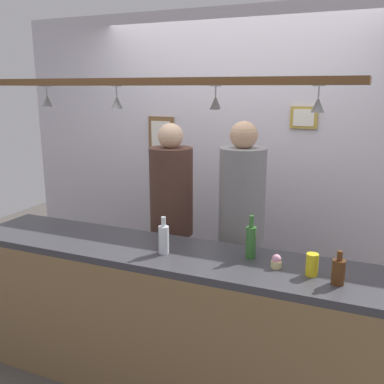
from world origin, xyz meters
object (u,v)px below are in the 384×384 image
object	(u,v)px
picture_frame_caricature	(161,135)
picture_frame_upper_small	(304,118)
cupcake	(276,262)
drink_can	(312,265)
bottle_beer_brown_stubby	(338,271)
bottle_soda_clear	(164,239)
bottle_beer_green_import	(251,241)
person_right_grey_shirt	(242,213)
person_left_brown_shirt	(171,207)

from	to	relation	value
picture_frame_caricature	picture_frame_upper_small	distance (m)	1.33
cupcake	drink_can	bearing A→B (deg)	-7.15
drink_can	cupcake	world-z (taller)	drink_can
bottle_beer_brown_stubby	bottle_soda_clear	bearing A→B (deg)	178.31
bottle_soda_clear	drink_can	size ratio (longest dim) A/B	1.89
bottle_beer_green_import	bottle_beer_brown_stubby	bearing A→B (deg)	-17.99
person_right_grey_shirt	bottle_soda_clear	bearing A→B (deg)	-108.88
person_left_brown_shirt	picture_frame_upper_small	xyz separation A→B (m)	(0.88, 0.69, 0.68)
bottle_beer_brown_stubby	picture_frame_caricature	distance (m)	2.35
bottle_soda_clear	picture_frame_caricature	world-z (taller)	picture_frame_caricature
person_right_grey_shirt	bottle_beer_brown_stubby	world-z (taller)	person_right_grey_shirt
bottle_beer_green_import	picture_frame_upper_small	bearing A→B (deg)	87.34
picture_frame_upper_small	person_left_brown_shirt	bearing A→B (deg)	-141.99
person_left_brown_shirt	bottle_beer_green_import	world-z (taller)	person_left_brown_shirt
cupcake	picture_frame_caricature	size ratio (longest dim) A/B	0.23
person_right_grey_shirt	bottle_beer_brown_stubby	bearing A→B (deg)	-46.64
person_right_grey_shirt	picture_frame_caricature	world-z (taller)	person_right_grey_shirt
person_right_grey_shirt	person_left_brown_shirt	bearing A→B (deg)	180.00
bottle_beer_green_import	cupcake	xyz separation A→B (m)	(0.17, -0.08, -0.07)
person_right_grey_shirt	picture_frame_caricature	distance (m)	1.31
person_right_grey_shirt	cupcake	distance (m)	0.83
person_left_brown_shirt	bottle_beer_green_import	distance (m)	1.04
picture_frame_upper_small	bottle_beer_brown_stubby	bearing A→B (deg)	-73.31
picture_frame_upper_small	cupcake	bearing A→B (deg)	-85.50
cupcake	picture_frame_upper_small	bearing A→B (deg)	94.50
cupcake	picture_frame_caricature	distance (m)	2.06
bottle_soda_clear	cupcake	bearing A→B (deg)	4.34
bottle_beer_brown_stubby	bottle_soda_clear	world-z (taller)	bottle_soda_clear
bottle_beer_green_import	picture_frame_upper_small	xyz separation A→B (m)	(0.06, 1.32, 0.64)
person_left_brown_shirt	bottle_soda_clear	size ratio (longest dim) A/B	7.26
bottle_beer_green_import	bottle_soda_clear	bearing A→B (deg)	-165.09
bottle_beer_green_import	drink_can	world-z (taller)	bottle_beer_green_import
person_left_brown_shirt	person_right_grey_shirt	xyz separation A→B (m)	(0.58, -0.00, 0.02)
person_left_brown_shirt	picture_frame_caricature	distance (m)	0.95
person_left_brown_shirt	bottle_beer_green_import	size ratio (longest dim) A/B	6.42
bottle_soda_clear	cupcake	world-z (taller)	bottle_soda_clear
bottle_beer_green_import	picture_frame_upper_small	size ratio (longest dim) A/B	1.18
person_right_grey_shirt	bottle_beer_green_import	world-z (taller)	person_right_grey_shirt
bottle_soda_clear	drink_can	xyz separation A→B (m)	(0.87, 0.03, -0.03)
drink_can	picture_frame_caricature	size ratio (longest dim) A/B	0.36
drink_can	picture_frame_upper_small	size ratio (longest dim) A/B	0.55
person_right_grey_shirt	bottle_soda_clear	world-z (taller)	person_right_grey_shirt
drink_can	person_right_grey_shirt	bearing A→B (deg)	129.65
person_left_brown_shirt	bottle_beer_brown_stubby	bearing A→B (deg)	-30.88
bottle_beer_green_import	picture_frame_upper_small	distance (m)	1.47
person_right_grey_shirt	bottle_soda_clear	size ratio (longest dim) A/B	7.41
bottle_beer_green_import	person_left_brown_shirt	bearing A→B (deg)	142.54
drink_can	cupcake	bearing A→B (deg)	172.85
drink_can	picture_frame_caricature	xyz separation A→B (m)	(-1.62, 1.43, 0.48)
person_right_grey_shirt	cupcake	xyz separation A→B (m)	(0.41, -0.71, -0.04)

